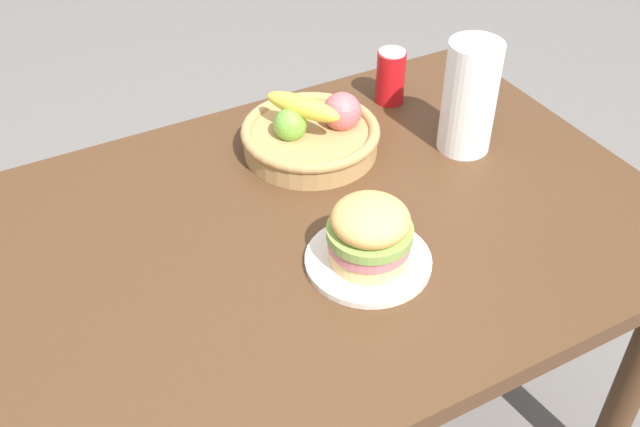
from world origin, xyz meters
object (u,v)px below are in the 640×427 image
object	(u,v)px
fruit_basket	(312,133)
paper_towel_roll	(469,97)
soda_can	(391,77)
plate	(368,261)
sandwich	(370,232)

from	to	relation	value
fruit_basket	paper_towel_roll	xyz separation A→B (m)	(0.29, -0.14, 0.08)
soda_can	fruit_basket	world-z (taller)	fruit_basket
fruit_basket	paper_towel_roll	world-z (taller)	paper_towel_roll
plate	soda_can	size ratio (longest dim) A/B	1.77
soda_can	paper_towel_roll	size ratio (longest dim) A/B	0.53
plate	fruit_basket	distance (m)	0.36
plate	paper_towel_roll	distance (m)	0.44
sandwich	fruit_basket	xyz separation A→B (m)	(0.07, 0.35, -0.03)
soda_can	plate	bearing A→B (deg)	-126.35
fruit_basket	plate	bearing A→B (deg)	-102.01
sandwich	paper_towel_roll	size ratio (longest dim) A/B	0.62
fruit_basket	paper_towel_roll	distance (m)	0.33
plate	sandwich	bearing A→B (deg)	180.00
soda_can	sandwich	bearing A→B (deg)	-126.35
fruit_basket	sandwich	bearing A→B (deg)	-102.01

